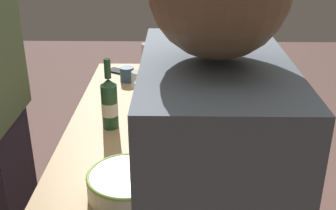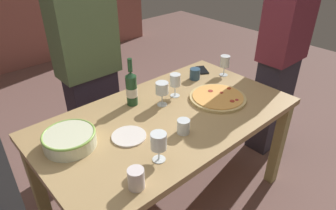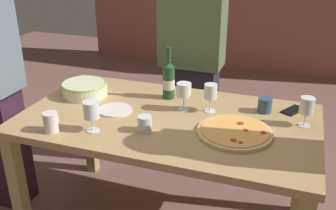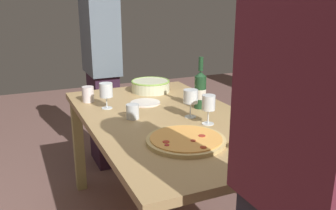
{
  "view_description": "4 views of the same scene",
  "coord_description": "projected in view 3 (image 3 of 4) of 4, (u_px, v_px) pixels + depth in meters",
  "views": [
    {
      "loc": [
        -1.79,
        -0.03,
        1.62
      ],
      "look_at": [
        0.0,
        0.0,
        0.82
      ],
      "focal_mm": 45.89,
      "sensor_mm": 36.0,
      "label": 1
    },
    {
      "loc": [
        -1.04,
        -1.16,
        1.77
      ],
      "look_at": [
        0.0,
        0.0,
        0.82
      ],
      "focal_mm": 32.27,
      "sensor_mm": 36.0,
      "label": 2
    },
    {
      "loc": [
        0.63,
        -1.8,
        1.68
      ],
      "look_at": [
        0.0,
        0.0,
        0.82
      ],
      "focal_mm": 41.52,
      "sensor_mm": 36.0,
      "label": 3
    },
    {
      "loc": [
        1.77,
        -0.8,
        1.4
      ],
      "look_at": [
        0.0,
        0.0,
        0.82
      ],
      "focal_mm": 38.31,
      "sensor_mm": 36.0,
      "label": 4
    }
  ],
  "objects": [
    {
      "name": "cell_phone",
      "position": [
        293.0,
        110.0,
        2.18
      ],
      "size": [
        0.13,
        0.16,
        0.01
      ],
      "primitive_type": "cube",
      "rotation": [
        0.0,
        0.0,
        2.62
      ],
      "color": "black",
      "rests_on": "dining_table"
    },
    {
      "name": "wine_bottle",
      "position": [
        169.0,
        80.0,
        2.31
      ],
      "size": [
        0.07,
        0.07,
        0.32
      ],
      "color": "#1F4627",
      "rests_on": "dining_table"
    },
    {
      "name": "wine_glass_far_right",
      "position": [
        184.0,
        90.0,
        2.15
      ],
      "size": [
        0.08,
        0.08,
        0.16
      ],
      "color": "white",
      "rests_on": "dining_table"
    },
    {
      "name": "serving_bowl",
      "position": [
        85.0,
        88.0,
        2.38
      ],
      "size": [
        0.28,
        0.28,
        0.08
      ],
      "color": "beige",
      "rests_on": "dining_table"
    },
    {
      "name": "wine_glass_far_left",
      "position": [
        211.0,
        92.0,
        2.14
      ],
      "size": [
        0.07,
        0.07,
        0.16
      ],
      "color": "white",
      "rests_on": "dining_table"
    },
    {
      "name": "cup_ceramic",
      "position": [
        145.0,
        124.0,
        1.95
      ],
      "size": [
        0.07,
        0.07,
        0.08
      ],
      "primitive_type": "cylinder",
      "color": "white",
      "rests_on": "dining_table"
    },
    {
      "name": "pizza",
      "position": [
        235.0,
        132.0,
        1.93
      ],
      "size": [
        0.38,
        0.38,
        0.03
      ],
      "color": "tan",
      "rests_on": "dining_table"
    },
    {
      "name": "wine_glass_by_bottle",
      "position": [
        91.0,
        111.0,
        1.93
      ],
      "size": [
        0.08,
        0.08,
        0.16
      ],
      "color": "white",
      "rests_on": "dining_table"
    },
    {
      "name": "side_plate",
      "position": [
        115.0,
        110.0,
        2.19
      ],
      "size": [
        0.19,
        0.19,
        0.01
      ],
      "primitive_type": "cylinder",
      "color": "white",
      "rests_on": "dining_table"
    },
    {
      "name": "wine_glass_near_pizza",
      "position": [
        307.0,
        107.0,
        1.98
      ],
      "size": [
        0.07,
        0.07,
        0.16
      ],
      "color": "white",
      "rests_on": "dining_table"
    },
    {
      "name": "cup_spare",
      "position": [
        51.0,
        122.0,
        1.95
      ],
      "size": [
        0.08,
        0.08,
        0.1
      ],
      "primitive_type": "cylinder",
      "color": "silver",
      "rests_on": "dining_table"
    },
    {
      "name": "dining_table",
      "position": [
        168.0,
        132.0,
        2.16
      ],
      "size": [
        1.6,
        0.9,
        0.75
      ],
      "color": "tan",
      "rests_on": "ground"
    },
    {
      "name": "person_host",
      "position": [
        192.0,
        63.0,
        2.8
      ],
      "size": [
        0.44,
        0.24,
        1.6
      ],
      "rotation": [
        0.0,
        0.0,
        -1.45
      ],
      "color": "#2A2331",
      "rests_on": "ground"
    },
    {
      "name": "cup_amber",
      "position": [
        265.0,
        105.0,
        2.16
      ],
      "size": [
        0.08,
        0.08,
        0.08
      ],
      "primitive_type": "cylinder",
      "color": "#2D4C69",
      "rests_on": "dining_table"
    }
  ]
}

